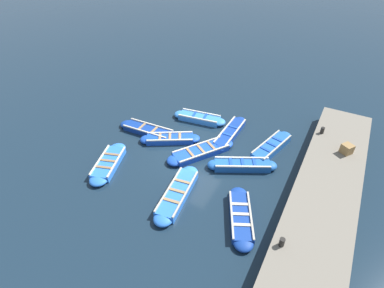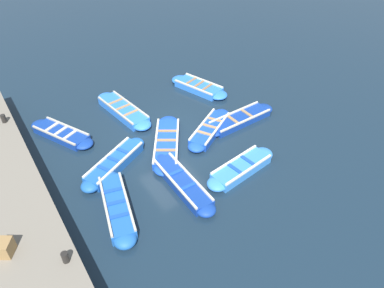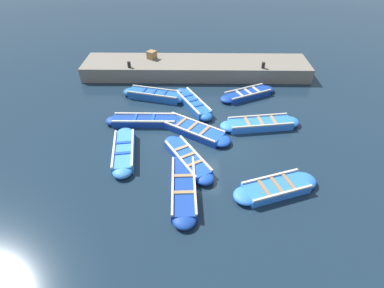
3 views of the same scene
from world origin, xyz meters
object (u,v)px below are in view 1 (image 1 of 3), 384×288
(boat_outer_right, at_px, (201,152))
(bollard_north, at_px, (322,130))
(boat_alongside, at_px, (148,130))
(boat_far_corner, at_px, (177,194))
(boat_tucked, at_px, (241,217))
(boat_inner_gap, at_px, (109,163))
(boat_outer_left, at_px, (199,118))
(bollard_mid_north, at_px, (282,242))
(boat_centre, at_px, (242,165))
(wooden_crate, at_px, (347,149))
(boat_end_of_row, at_px, (230,133))
(boat_drifting, at_px, (271,147))
(boat_near_quay, at_px, (170,139))

(boat_outer_right, xyz_separation_m, bollard_north, (-5.40, -3.84, 0.88))
(boat_alongside, relative_size, boat_far_corner, 0.97)
(bollard_north, bearing_deg, boat_tucked, 74.66)
(boat_tucked, bearing_deg, boat_inner_gap, 0.60)
(boat_tucked, relative_size, boat_outer_left, 0.99)
(boat_tucked, xyz_separation_m, boat_outer_right, (3.50, -3.07, 0.01))
(boat_inner_gap, distance_m, bollard_mid_north, 9.21)
(boat_centre, distance_m, wooden_crate, 5.21)
(bollard_mid_north, bearing_deg, boat_end_of_row, -54.12)
(boat_drifting, relative_size, boat_inner_gap, 1.07)
(boat_tucked, bearing_deg, bollard_mid_north, 150.36)
(boat_near_quay, bearing_deg, boat_far_corner, 126.84)
(boat_drifting, relative_size, wooden_crate, 7.76)
(boat_centre, distance_m, bollard_north, 4.97)
(boat_alongside, height_order, boat_outer_right, boat_outer_right)
(boat_alongside, bearing_deg, boat_tucked, 155.01)
(boat_far_corner, bearing_deg, boat_alongside, -40.29)
(boat_alongside, distance_m, boat_outer_left, 3.34)
(boat_outer_right, relative_size, boat_inner_gap, 1.09)
(boat_drifting, bearing_deg, bollard_mid_north, 109.08)
(boat_tucked, relative_size, boat_near_quay, 1.03)
(boat_drifting, relative_size, boat_outer_right, 0.98)
(boat_near_quay, xyz_separation_m, boat_centre, (-4.45, 0.17, 0.03))
(bollard_mid_north, xyz_separation_m, wooden_crate, (-1.36, -6.79, 0.07))
(boat_tucked, bearing_deg, boat_alongside, -24.99)
(bollard_north, bearing_deg, boat_end_of_row, 17.60)
(boat_near_quay, relative_size, bollard_mid_north, 9.49)
(boat_outer_left, bearing_deg, bollard_mid_north, 134.86)
(boat_outer_left, distance_m, bollard_north, 7.15)
(boat_inner_gap, relative_size, boat_end_of_row, 0.91)
(boat_end_of_row, distance_m, wooden_crate, 6.14)
(boat_alongside, xyz_separation_m, boat_centre, (-6.05, 0.27, 0.04))
(boat_outer_left, distance_m, boat_inner_gap, 6.41)
(boat_near_quay, bearing_deg, boat_outer_right, 175.30)
(boat_centre, bearing_deg, boat_near_quay, -2.18)
(boat_alongside, bearing_deg, boat_near_quay, 176.23)
(boat_near_quay, distance_m, boat_end_of_row, 3.53)
(boat_near_quay, distance_m, bollard_north, 8.38)
(boat_outer_right, height_order, boat_end_of_row, boat_end_of_row)
(boat_near_quay, bearing_deg, boat_alongside, -3.77)
(boat_centre, distance_m, boat_inner_gap, 6.85)
(boat_far_corner, bearing_deg, boat_outer_right, -81.50)
(boat_inner_gap, distance_m, bollard_north, 11.52)
(boat_far_corner, distance_m, boat_centre, 3.76)
(boat_alongside, bearing_deg, wooden_crate, -167.28)
(boat_outer_right, distance_m, bollard_mid_north, 6.87)
(boat_drifting, xyz_separation_m, boat_inner_gap, (6.94, 5.30, -0.04))
(boat_outer_left, relative_size, boat_inner_gap, 0.99)
(boat_alongside, relative_size, wooden_crate, 8.08)
(boat_near_quay, xyz_separation_m, bollard_mid_north, (-7.48, 4.32, 0.88))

